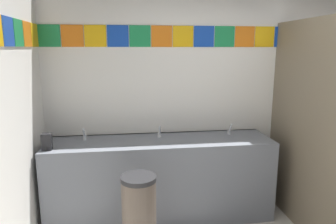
# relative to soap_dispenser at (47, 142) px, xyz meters

# --- Properties ---
(wall_back) EXTENTS (4.20, 0.09, 2.68)m
(wall_back) POSITION_rel_soap_dispenser_xyz_m (1.97, 0.51, 0.40)
(wall_back) COLOR white
(wall_back) RESTS_ON ground_plane
(vanity_counter) EXTENTS (2.36, 0.59, 0.87)m
(vanity_counter) POSITION_rel_soap_dispenser_xyz_m (1.10, 0.18, -0.50)
(vanity_counter) COLOR slate
(vanity_counter) RESTS_ON ground_plane
(faucet_left) EXTENTS (0.04, 0.10, 0.14)m
(faucet_left) POSITION_rel_soap_dispenser_xyz_m (0.31, 0.27, -0.03)
(faucet_left) COLOR silver
(faucet_left) RESTS_ON vanity_counter
(faucet_center) EXTENTS (0.04, 0.10, 0.14)m
(faucet_center) POSITION_rel_soap_dispenser_xyz_m (1.10, 0.27, -0.03)
(faucet_center) COLOR silver
(faucet_center) RESTS_ON vanity_counter
(faucet_right) EXTENTS (0.04, 0.10, 0.14)m
(faucet_right) POSITION_rel_soap_dispenser_xyz_m (1.89, 0.27, -0.03)
(faucet_right) COLOR silver
(faucet_right) RESTS_ON vanity_counter
(soap_dispenser) EXTENTS (0.09, 0.09, 0.16)m
(soap_dispenser) POSITION_rel_soap_dispenser_xyz_m (0.00, 0.00, 0.00)
(soap_dispenser) COLOR black
(soap_dispenser) RESTS_ON vanity_counter
(toilet) EXTENTS (0.39, 0.49, 0.74)m
(toilet) POSITION_rel_soap_dispenser_xyz_m (2.96, 0.06, -0.64)
(toilet) COLOR white
(toilet) RESTS_ON ground_plane
(trash_bin) EXTENTS (0.30, 0.30, 0.75)m
(trash_bin) POSITION_rel_soap_dispenser_xyz_m (0.84, -0.48, -0.57)
(trash_bin) COLOR brown
(trash_bin) RESTS_ON ground_plane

